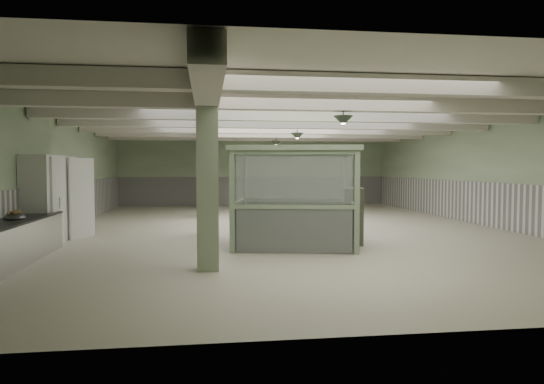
{
  "coord_description": "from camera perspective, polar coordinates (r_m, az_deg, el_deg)",
  "views": [
    {
      "loc": [
        -2.51,
        -15.51,
        2.03
      ],
      "look_at": [
        -0.65,
        -1.67,
        1.3
      ],
      "focal_mm": 32.0,
      "sensor_mm": 36.0,
      "label": 1
    }
  ],
  "objects": [
    {
      "name": "beam_c",
      "position": [
        13.32,
        3.27,
        8.98
      ],
      "size": [
        13.9,
        0.35,
        0.32
      ],
      "primitive_type": "cube",
      "color": "beige",
      "rests_on": "ceiling"
    },
    {
      "name": "wall_front",
      "position": [
        6.06,
        16.84,
        0.68
      ],
      "size": [
        14.0,
        0.02,
        3.6
      ],
      "primitive_type": "cube",
      "color": "#ABC099",
      "rests_on": "floor"
    },
    {
      "name": "beam_b",
      "position": [
        10.89,
        5.81,
        10.31
      ],
      "size": [
        13.9,
        0.35,
        0.32
      ],
      "primitive_type": "cube",
      "color": "beige",
      "rests_on": "ceiling"
    },
    {
      "name": "veg_colander",
      "position": [
        11.73,
        -28.03,
        -2.4
      ],
      "size": [
        0.47,
        0.47,
        0.2
      ],
      "primitive_type": null,
      "rotation": [
        0.0,
        0.0,
        0.07
      ],
      "color": "#424348",
      "rests_on": "prep_counter"
    },
    {
      "name": "beam_g",
      "position": [
        23.18,
        -1.46,
        6.43
      ],
      "size": [
        13.9,
        0.35,
        0.32
      ],
      "primitive_type": "cube",
      "color": "beige",
      "rests_on": "ceiling"
    },
    {
      "name": "wainscot_left",
      "position": [
        16.19,
        -23.68,
        -1.79
      ],
      "size": [
        0.05,
        19.9,
        1.5
      ],
      "primitive_type": "cube",
      "color": "silver",
      "rests_on": "floor"
    },
    {
      "name": "pendant_mid",
      "position": [
        16.32,
        2.99,
        6.57
      ],
      "size": [
        0.44,
        0.44,
        0.22
      ],
      "primitive_type": "cone",
      "rotation": [
        3.14,
        0.0,
        0.0
      ],
      "color": "#2E3A2B",
      "rests_on": "ceiling"
    },
    {
      "name": "girder",
      "position": [
        15.56,
        -7.69,
        7.94
      ],
      "size": [
        0.45,
        19.9,
        0.4
      ],
      "primitive_type": "cube",
      "color": "beige",
      "rests_on": "ceiling"
    },
    {
      "name": "prep_counter",
      "position": [
        11.36,
        -28.49,
        -5.31
      ],
      "size": [
        0.81,
        4.64,
        0.91
      ],
      "color": "silver",
      "rests_on": "floor"
    },
    {
      "name": "beam_f",
      "position": [
        20.71,
        -0.71,
        6.84
      ],
      "size": [
        13.9,
        0.35,
        0.32
      ],
      "primitive_type": "cube",
      "color": "beige",
      "rests_on": "ceiling"
    },
    {
      "name": "wall_left",
      "position": [
        16.14,
        -23.84,
        1.92
      ],
      "size": [
        0.02,
        20.0,
        3.6
      ],
      "primitive_type": "cube",
      "color": "#ABC099",
      "rests_on": "floor"
    },
    {
      "name": "pendant_back",
      "position": [
        21.25,
        0.47,
        5.75
      ],
      "size": [
        0.44,
        0.44,
        0.22
      ],
      "primitive_type": "cone",
      "rotation": [
        3.14,
        0.0,
        0.0
      ],
      "color": "#2E3A2B",
      "rests_on": "ceiling"
    },
    {
      "name": "beam_a",
      "position": [
        8.51,
        9.84,
        12.35
      ],
      "size": [
        13.9,
        0.35,
        0.32
      ],
      "primitive_type": "cube",
      "color": "beige",
      "rests_on": "ceiling"
    },
    {
      "name": "beam_e",
      "position": [
        18.23,
        0.26,
        7.37
      ],
      "size": [
        13.9,
        0.35,
        0.32
      ],
      "primitive_type": "cube",
      "color": "beige",
      "rests_on": "ceiling"
    },
    {
      "name": "beam_d",
      "position": [
        15.77,
        1.53,
        8.05
      ],
      "size": [
        13.9,
        0.35,
        0.32
      ],
      "primitive_type": "cube",
      "color": "beige",
      "rests_on": "ceiling"
    },
    {
      "name": "column_a",
      "position": [
        9.51,
        -7.61,
        1.58
      ],
      "size": [
        0.42,
        0.42,
        3.6
      ],
      "primitive_type": "cube",
      "color": "#96A786",
      "rests_on": "floor"
    },
    {
      "name": "wainscot_back",
      "position": [
        25.64,
        -2.06,
        0.13
      ],
      "size": [
        13.9,
        0.05,
        1.5
      ],
      "primitive_type": "cube",
      "color": "silver",
      "rests_on": "floor"
    },
    {
      "name": "walkin_cooler",
      "position": [
        14.18,
        -24.52,
        -0.52
      ],
      "size": [
        1.07,
        2.68,
        2.46
      ],
      "color": "white",
      "rests_on": "floor"
    },
    {
      "name": "wall_back",
      "position": [
        25.63,
        -2.07,
        2.48
      ],
      "size": [
        14.0,
        0.02,
        3.6
      ],
      "primitive_type": "cube",
      "color": "#ABC099",
      "rests_on": "floor"
    },
    {
      "name": "column_b",
      "position": [
        14.51,
        -7.64,
        2.06
      ],
      "size": [
        0.42,
        0.42,
        3.6
      ],
      "primitive_type": "cube",
      "color": "#96A786",
      "rests_on": "floor"
    },
    {
      "name": "floor",
      "position": [
        15.84,
        1.51,
        -4.37
      ],
      "size": [
        20.0,
        20.0,
        0.0
      ],
      "primitive_type": "plane",
      "color": "beige",
      "rests_on": "ground"
    },
    {
      "name": "guard_booth",
      "position": [
        12.44,
        2.68,
        1.57
      ],
      "size": [
        3.6,
        3.21,
        2.53
      ],
      "rotation": [
        0.0,
        0.0,
        -0.19
      ],
      "color": "gray",
      "rests_on": "floor"
    },
    {
      "name": "wainscot_right",
      "position": [
        18.22,
        23.72,
        -1.29
      ],
      "size": [
        0.05,
        19.9,
        1.5
      ],
      "primitive_type": "cube",
      "color": "silver",
      "rests_on": "floor"
    },
    {
      "name": "wall_right",
      "position": [
        18.19,
        23.85,
        2.01
      ],
      "size": [
        0.02,
        20.0,
        3.6
      ],
      "primitive_type": "cube",
      "color": "#ABC099",
      "rests_on": "floor"
    },
    {
      "name": "column_d",
      "position": [
        23.51,
        -7.67,
        2.41
      ],
      "size": [
        0.42,
        0.42,
        3.6
      ],
      "primitive_type": "cube",
      "color": "#96A786",
      "rests_on": "floor"
    },
    {
      "name": "pendant_front",
      "position": [
        10.98,
        8.37,
        8.29
      ],
      "size": [
        0.44,
        0.44,
        0.22
      ],
      "primitive_type": "cone",
      "rotation": [
        3.14,
        0.0,
        0.0
      ],
      "color": "#2E3A2B",
      "rests_on": "ceiling"
    },
    {
      "name": "filing_cabinet",
      "position": [
        12.84,
        9.54,
        -2.82
      ],
      "size": [
        0.62,
        0.77,
        1.48
      ],
      "primitive_type": "cube",
      "rotation": [
        0.0,
        0.0,
        -0.22
      ],
      "color": "#545446",
      "rests_on": "floor"
    },
    {
      "name": "column_c",
      "position": [
        19.51,
        -7.66,
        2.29
      ],
      "size": [
        0.42,
        0.42,
        3.6
      ],
      "primitive_type": "cube",
      "color": "#96A786",
      "rests_on": "floor"
    },
    {
      "name": "ceiling",
      "position": [
        15.79,
        1.53,
        8.7
      ],
      "size": [
        14.0,
        20.0,
        0.02
      ],
      "primitive_type": "cube",
      "color": "white",
      "rests_on": "wall_back"
    }
  ]
}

